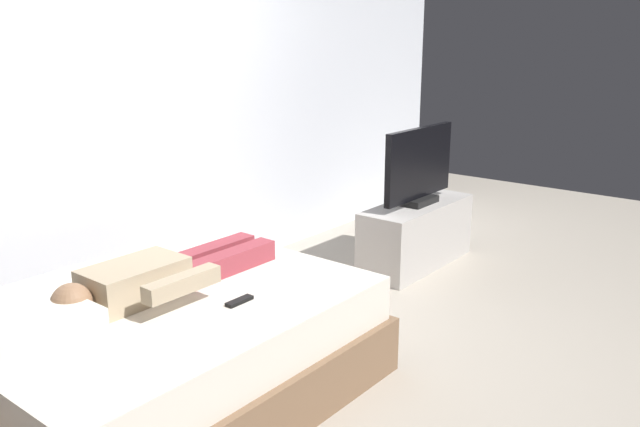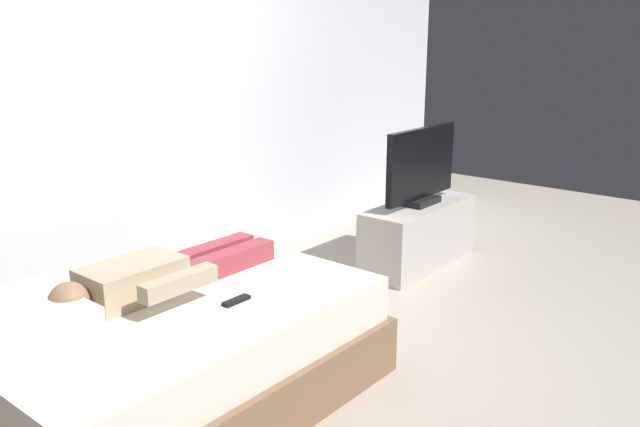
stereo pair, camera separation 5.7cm
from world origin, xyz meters
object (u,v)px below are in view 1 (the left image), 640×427
(tv, at_px, (419,167))
(tv_stand, at_px, (416,234))
(remote, at_px, (239,301))
(pillow, at_px, (34,330))
(person, at_px, (159,276))
(bed, at_px, (165,347))

(tv, bearing_deg, tv_stand, 90.00)
(remote, distance_m, tv, 2.33)
(remote, relative_size, tv_stand, 0.14)
(pillow, xyz_separation_m, person, (0.67, 0.05, 0.02))
(person, xyz_separation_m, tv, (2.43, -0.03, 0.16))
(remote, bearing_deg, bed, 116.84)
(pillow, distance_m, person, 0.67)
(bed, relative_size, remote, 12.79)
(pillow, bearing_deg, person, 4.20)
(tv_stand, distance_m, tv, 0.53)
(bed, height_order, remote, remote)
(bed, relative_size, tv, 2.18)
(bed, xyz_separation_m, tv, (2.46, 0.02, 0.52))
(person, bearing_deg, tv_stand, -0.70)
(tv_stand, bearing_deg, tv, -90.00)
(remote, distance_m, tv_stand, 2.33)
(pillow, bearing_deg, tv, 0.36)
(tv_stand, xyz_separation_m, tv, (0.00, -0.00, 0.53))
(bed, relative_size, tv_stand, 1.74)
(remote, height_order, tv_stand, remote)
(tv, bearing_deg, bed, -179.55)
(remote, xyz_separation_m, tv_stand, (2.28, 0.38, -0.30))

